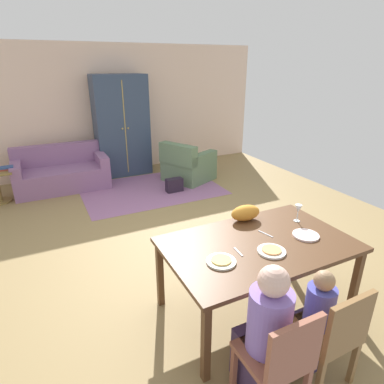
# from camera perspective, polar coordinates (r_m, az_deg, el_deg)

# --- Properties ---
(ground_plane) EXTENTS (7.10, 6.31, 0.02)m
(ground_plane) POSITION_cam_1_polar(r_m,az_deg,el_deg) (4.91, -4.80, -6.38)
(ground_plane) COLOR olive
(back_wall) EXTENTS (7.10, 0.10, 2.70)m
(back_wall) POSITION_cam_1_polar(r_m,az_deg,el_deg) (7.48, -14.55, 13.82)
(back_wall) COLOR beige
(back_wall) RESTS_ON ground_plane
(dining_table) EXTENTS (1.74, 1.07, 0.76)m
(dining_table) POSITION_cam_1_polar(r_m,az_deg,el_deg) (3.11, 11.61, -9.78)
(dining_table) COLOR #53341D
(dining_table) RESTS_ON ground_plane
(plate_near_man) EXTENTS (0.25, 0.25, 0.02)m
(plate_near_man) POSITION_cam_1_polar(r_m,az_deg,el_deg) (2.75, 5.16, -12.10)
(plate_near_man) COLOR silver
(plate_near_man) RESTS_ON dining_table
(pizza_near_man) EXTENTS (0.17, 0.17, 0.01)m
(pizza_near_man) POSITION_cam_1_polar(r_m,az_deg,el_deg) (2.75, 5.17, -11.84)
(pizza_near_man) COLOR gold
(pizza_near_man) RESTS_ON plate_near_man
(plate_near_child) EXTENTS (0.25, 0.25, 0.02)m
(plate_near_child) POSITION_cam_1_polar(r_m,az_deg,el_deg) (2.96, 13.85, -10.10)
(plate_near_child) COLOR white
(plate_near_child) RESTS_ON dining_table
(pizza_near_child) EXTENTS (0.17, 0.17, 0.01)m
(pizza_near_child) POSITION_cam_1_polar(r_m,az_deg,el_deg) (2.95, 13.87, -9.86)
(pizza_near_child) COLOR #E69752
(pizza_near_child) RESTS_ON plate_near_child
(plate_near_woman) EXTENTS (0.25, 0.25, 0.02)m
(plate_near_woman) POSITION_cam_1_polar(r_m,az_deg,el_deg) (3.30, 19.43, -7.20)
(plate_near_woman) COLOR silver
(plate_near_woman) RESTS_ON dining_table
(wine_glass) EXTENTS (0.07, 0.07, 0.19)m
(wine_glass) POSITION_cam_1_polar(r_m,az_deg,el_deg) (3.52, 18.22, -2.96)
(wine_glass) COLOR silver
(wine_glass) RESTS_ON dining_table
(fork) EXTENTS (0.03, 0.15, 0.01)m
(fork) POSITION_cam_1_polar(r_m,az_deg,el_deg) (2.91, 8.16, -10.38)
(fork) COLOR silver
(fork) RESTS_ON dining_table
(knife) EXTENTS (0.06, 0.17, 0.01)m
(knife) POSITION_cam_1_polar(r_m,az_deg,el_deg) (3.23, 12.85, -7.21)
(knife) COLOR silver
(knife) RESTS_ON dining_table
(dining_chair_man) EXTENTS (0.42, 0.42, 0.87)m
(dining_chair_man) POSITION_cam_1_polar(r_m,az_deg,el_deg) (2.47, 15.29, -26.25)
(dining_chair_man) COLOR #945540
(dining_chair_man) RESTS_ON ground_plane
(person_man) EXTENTS (0.30, 0.40, 1.11)m
(person_man) POSITION_cam_1_polar(r_m,az_deg,el_deg) (2.54, 12.57, -23.52)
(person_man) COLOR #3F2D4E
(person_man) RESTS_ON ground_plane
(dining_chair_child) EXTENTS (0.43, 0.43, 0.87)m
(dining_chair_child) POSITION_cam_1_polar(r_m,az_deg,el_deg) (2.74, 23.48, -21.74)
(dining_chair_child) COLOR brown
(dining_chair_child) RESTS_ON ground_plane
(person_child) EXTENTS (0.22, 0.29, 0.92)m
(person_child) POSITION_cam_1_polar(r_m,az_deg,el_deg) (2.85, 20.58, -20.81)
(person_child) COLOR #3E3255
(person_child) RESTS_ON ground_plane
(cat) EXTENTS (0.33, 0.19, 0.17)m
(cat) POSITION_cam_1_polar(r_m,az_deg,el_deg) (3.43, 9.41, -3.66)
(cat) COLOR orange
(cat) RESTS_ON dining_table
(area_rug) EXTENTS (2.60, 1.80, 0.01)m
(area_rug) POSITION_cam_1_polar(r_m,az_deg,el_deg) (6.38, -7.18, 0.51)
(area_rug) COLOR #905F88
(area_rug) RESTS_ON ground_plane
(couch) EXTENTS (1.71, 0.86, 0.82)m
(couch) POSITION_cam_1_polar(r_m,az_deg,el_deg) (6.81, -21.98, 3.12)
(couch) COLOR gray
(couch) RESTS_ON ground_plane
(armchair) EXTENTS (1.14, 1.14, 0.82)m
(armchair) POSITION_cam_1_polar(r_m,az_deg,el_deg) (6.74, -0.85, 4.68)
(armchair) COLOR #5D7957
(armchair) RESTS_ON ground_plane
(armoire) EXTENTS (1.10, 0.59, 2.10)m
(armoire) POSITION_cam_1_polar(r_m,az_deg,el_deg) (7.18, -12.30, 11.28)
(armoire) COLOR #304058
(armoire) RESTS_ON ground_plane
(book_lower) EXTENTS (0.22, 0.16, 0.03)m
(book_lower) POSITION_cam_1_polar(r_m,az_deg,el_deg) (6.48, -30.27, 3.50)
(book_lower) COLOR #95382D
(book_lower) RESTS_ON side_table
(book_upper) EXTENTS (0.22, 0.16, 0.03)m
(book_upper) POSITION_cam_1_polar(r_m,az_deg,el_deg) (6.47, -29.95, 3.79)
(book_upper) COLOR navy
(book_upper) RESTS_ON book_lower
(handbag) EXTENTS (0.32, 0.16, 0.26)m
(handbag) POSITION_cam_1_polar(r_m,az_deg,el_deg) (6.19, -3.14, 1.23)
(handbag) COLOR #261C2B
(handbag) RESTS_ON ground_plane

